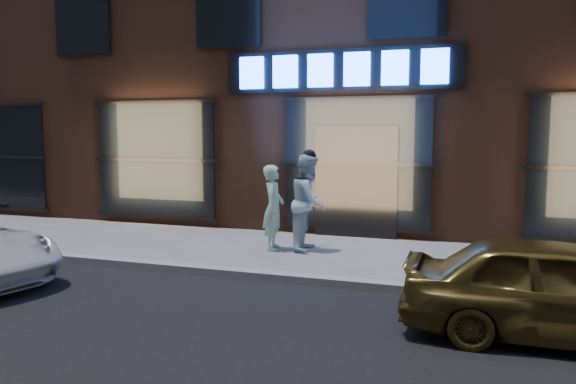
# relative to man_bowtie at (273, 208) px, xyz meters

# --- Properties ---
(ground) EXTENTS (90.00, 90.00, 0.00)m
(ground) POSITION_rel_man_bowtie_xyz_m (1.23, -2.12, -0.83)
(ground) COLOR slate
(ground) RESTS_ON ground
(curb) EXTENTS (60.00, 0.25, 0.12)m
(curb) POSITION_rel_man_bowtie_xyz_m (1.23, -2.12, -0.77)
(curb) COLOR gray
(curb) RESTS_ON ground
(storefront_building) EXTENTS (30.20, 8.28, 10.30)m
(storefront_building) POSITION_rel_man_bowtie_xyz_m (1.23, 5.87, 4.32)
(storefront_building) COLOR #54301E
(storefront_building) RESTS_ON ground
(man_bowtie) EXTENTS (0.49, 0.66, 1.65)m
(man_bowtie) POSITION_rel_man_bowtie_xyz_m (0.00, 0.00, 0.00)
(man_bowtie) COLOR #A9DFC5
(man_bowtie) RESTS_ON ground
(man_cap) EXTENTS (0.76, 0.95, 1.87)m
(man_cap) POSITION_rel_man_bowtie_xyz_m (0.66, 0.21, 0.11)
(man_cap) COLOR silver
(man_cap) RESTS_ON ground
(gold_sedan) EXTENTS (3.44, 1.43, 1.16)m
(gold_sedan) POSITION_rel_man_bowtie_xyz_m (4.65, -3.47, -0.24)
(gold_sedan) COLOR brown
(gold_sedan) RESTS_ON ground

